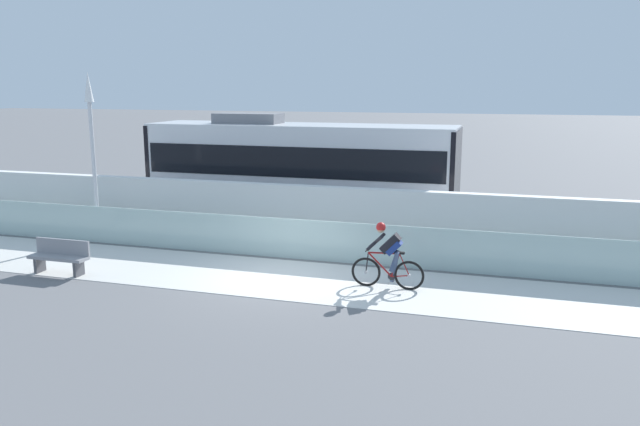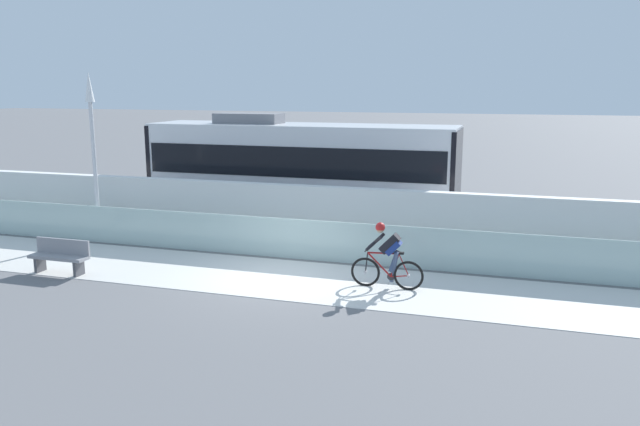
{
  "view_description": "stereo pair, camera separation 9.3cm",
  "coord_description": "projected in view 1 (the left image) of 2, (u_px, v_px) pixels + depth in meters",
  "views": [
    {
      "loc": [
        5.42,
        -14.32,
        4.78
      ],
      "look_at": [
        0.35,
        2.35,
        1.25
      ],
      "focal_mm": 35.31,
      "sensor_mm": 36.0,
      "label": 1
    },
    {
      "loc": [
        5.51,
        -14.29,
        4.78
      ],
      "look_at": [
        0.35,
        2.35,
        1.25
      ],
      "focal_mm": 35.31,
      "sensor_mm": 36.0,
      "label": 2
    }
  ],
  "objects": [
    {
      "name": "ground_plane",
      "position": [
        280.0,
        278.0,
        15.92
      ],
      "size": [
        200.0,
        200.0,
        0.0
      ],
      "primitive_type": "plane",
      "color": "slate"
    },
    {
      "name": "glass_parapet",
      "position": [
        303.0,
        240.0,
        17.54
      ],
      "size": [
        32.0,
        0.05,
        1.14
      ],
      "primitive_type": "cube",
      "color": "#ADC6C1",
      "rests_on": "ground"
    },
    {
      "name": "lamp_post_antenna",
      "position": [
        92.0,
        135.0,
        19.25
      ],
      "size": [
        0.28,
        0.28,
        5.2
      ],
      "color": "gray",
      "rests_on": "ground"
    },
    {
      "name": "bench",
      "position": [
        60.0,
        256.0,
        16.21
      ],
      "size": [
        1.6,
        0.45,
        0.89
      ],
      "color": "gray",
      "rests_on": "ground"
    },
    {
      "name": "cyclist_on_bike",
      "position": [
        388.0,
        257.0,
        14.98
      ],
      "size": [
        1.77,
        0.58,
        1.61
      ],
      "color": "black",
      "rests_on": "ground"
    },
    {
      "name": "tram_rail_near",
      "position": [
        342.0,
        227.0,
        21.67
      ],
      "size": [
        32.0,
        0.08,
        0.01
      ],
      "primitive_type": "cube",
      "color": "#595654",
      "rests_on": "ground"
    },
    {
      "name": "concrete_barrier_wall",
      "position": [
        321.0,
        215.0,
        19.16
      ],
      "size": [
        32.0,
        0.36,
        1.8
      ],
      "primitive_type": "cube",
      "color": "white",
      "rests_on": "ground"
    },
    {
      "name": "tram",
      "position": [
        300.0,
        168.0,
        22.47
      ],
      "size": [
        11.06,
        2.54,
        3.81
      ],
      "color": "silver",
      "rests_on": "ground"
    },
    {
      "name": "bike_path_deck",
      "position": [
        280.0,
        278.0,
        15.92
      ],
      "size": [
        32.0,
        3.2,
        0.01
      ],
      "primitive_type": "cube",
      "color": "silver",
      "rests_on": "ground"
    },
    {
      "name": "tram_rail_far",
      "position": [
        352.0,
        219.0,
        23.02
      ],
      "size": [
        32.0,
        0.08,
        0.01
      ],
      "primitive_type": "cube",
      "color": "#595654",
      "rests_on": "ground"
    }
  ]
}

